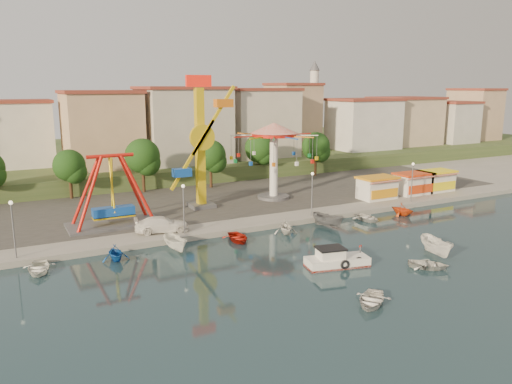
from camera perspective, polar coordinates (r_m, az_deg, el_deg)
ground at (r=45.65m, az=7.18°, el=-8.28°), size 200.00×200.00×0.00m
quay_deck at (r=101.24m, az=-13.33°, el=2.88°), size 200.00×100.00×0.60m
asphalt_pad at (r=71.14m, az=-6.76°, el=-0.39°), size 90.00×28.00×0.01m
hill_terrace at (r=105.87m, az=-14.06°, el=3.88°), size 200.00×60.00×3.00m
pirate_ship_ride at (r=56.89m, az=-16.10°, el=-0.00°), size 10.00×5.00×8.00m
kamikaze_tower at (r=62.73m, az=-6.07°, el=5.30°), size 6.00×3.10×16.50m
wave_swinger at (r=67.69m, az=2.06°, el=5.57°), size 11.60×11.60×10.40m
booth_left at (r=70.29m, az=13.68°, el=0.49°), size 5.40×3.78×3.08m
booth_mid at (r=74.82m, az=17.52°, el=0.96°), size 5.40×3.78×3.08m
booth_right at (r=78.08m, az=19.87°, el=1.24°), size 5.40×3.78×3.08m
lamp_post_0 at (r=49.57m, az=-25.96°, el=-4.03°), size 0.14×0.14×5.00m
lamp_post_1 at (r=52.35m, az=-8.24°, el=-2.12°), size 0.14×0.14×5.00m
lamp_post_2 at (r=59.46m, az=6.42°, el=-0.37°), size 0.14×0.14×5.00m
lamp_post_3 at (r=69.58m, az=17.39°, el=0.96°), size 0.14×0.14×5.00m
tree_1 at (r=72.48m, az=-20.57°, el=2.85°), size 4.35×4.35×6.80m
tree_2 at (r=73.86m, az=-12.85°, el=4.03°), size 5.02×5.02×7.85m
tree_3 at (r=75.74m, az=-5.22°, el=4.20°), size 4.68×4.68×7.32m
tree_4 at (r=82.66m, az=0.40°, el=5.03°), size 4.86×4.86×7.60m
tree_5 at (r=86.32m, az=6.86°, el=5.21°), size 4.83×4.83×7.54m
building_1 at (r=86.79m, az=-25.51°, el=5.24°), size 12.33×9.01×8.63m
building_2 at (r=88.75m, az=-17.07°, el=6.85°), size 11.95×9.28×11.23m
building_3 at (r=89.46m, az=-7.89°, el=6.64°), size 12.59×10.50×9.20m
building_4 at (r=97.91m, az=-1.11°, el=7.21°), size 10.75×9.23×9.24m
building_5 at (r=102.92m, az=6.05°, el=7.93°), size 12.77×10.96×11.21m
building_6 at (r=108.67m, az=11.75°, el=8.26°), size 8.23×8.98×12.36m
building_7 at (r=120.27m, az=14.62°, el=7.60°), size 11.59×10.93×8.76m
building_8 at (r=125.56m, az=21.44°, el=8.21°), size 12.84×9.28×12.58m
building_9 at (r=137.84m, az=24.24°, el=7.55°), size 12.95×9.17×9.21m
minaret at (r=107.80m, az=6.63°, el=10.20°), size 2.80×2.80×18.00m
cabin_motorboat at (r=45.38m, az=9.10°, el=-7.76°), size 5.93×3.25×1.98m
rowboat_a at (r=46.95m, az=19.10°, el=-7.83°), size 4.16×4.21×0.72m
rowboat_b at (r=38.39m, az=13.01°, el=-11.92°), size 4.57×4.41×0.77m
skiff at (r=50.43m, az=19.95°, el=-5.90°), size 2.82×4.82×1.75m
van at (r=53.84m, az=-10.71°, el=-3.66°), size 5.96×3.28×1.64m
moored_boat_0 at (r=47.34m, az=-23.62°, el=-7.98°), size 3.18×4.10×0.78m
moored_boat_1 at (r=48.01m, az=-15.79°, el=-6.68°), size 2.50×2.89×1.51m
moored_boat_2 at (r=49.42m, az=-9.17°, el=-5.80°), size 1.91×4.17×1.56m
moored_boat_3 at (r=51.94m, az=-2.09°, el=-5.22°), size 3.03×3.98×0.77m
moored_boat_4 at (r=54.47m, az=3.39°, el=-3.98°), size 3.32×3.58×1.56m
moored_boat_5 at (r=57.50m, az=8.22°, el=-3.20°), size 2.76×4.47×1.62m
moored_boat_6 at (r=61.10m, az=12.61°, el=-2.89°), size 2.70×3.68×0.74m
moored_boat_7 at (r=64.66m, az=16.38°, el=-1.88°), size 3.20×3.52×1.60m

